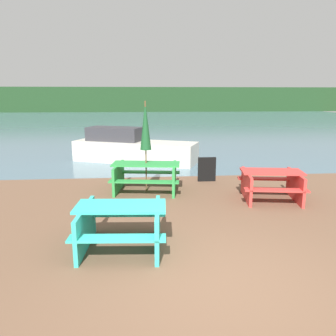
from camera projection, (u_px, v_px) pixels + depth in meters
ground_plane at (222, 285)px, 4.59m from camera, size 60.00×60.00×0.00m
water at (150, 121)px, 35.06m from camera, size 60.00×50.00×0.00m
far_treeline at (146, 99)px, 54.09m from camera, size 80.00×1.60×4.00m
picnic_table_teal at (121, 223)px, 5.62m from camera, size 1.62×1.48×0.78m
picnic_table_red at (271, 183)px, 8.29m from camera, size 1.70×1.60×0.75m
picnic_table_green at (146, 174)px, 9.04m from camera, size 2.01×1.62×0.79m
umbrella_darkgreen at (145, 126)px, 8.76m from camera, size 0.30×0.30×2.46m
boat at (132, 149)px, 13.12m from camera, size 5.07×3.18×1.36m
signboard at (207, 169)px, 10.08m from camera, size 0.55×0.08×0.75m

